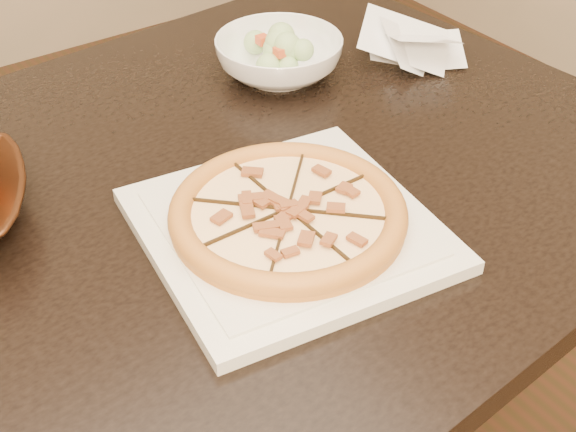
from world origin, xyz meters
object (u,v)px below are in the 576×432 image
salad_bowl (279,57)px  pizza (288,213)px  dining_table (157,269)px  plate (288,229)px

salad_bowl → pizza: bearing=-123.3°
dining_table → pizza: bearing=-49.5°
pizza → salad_bowl: (0.23, 0.35, -0.00)m
dining_table → plate: (0.12, -0.14, 0.11)m
pizza → salad_bowl: 0.42m
dining_table → pizza: size_ratio=5.33×
dining_table → plate: size_ratio=4.09×
plate → salad_bowl: (0.23, 0.35, 0.02)m
dining_table → salad_bowl: (0.35, 0.21, 0.13)m
plate → dining_table: bearing=130.5°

